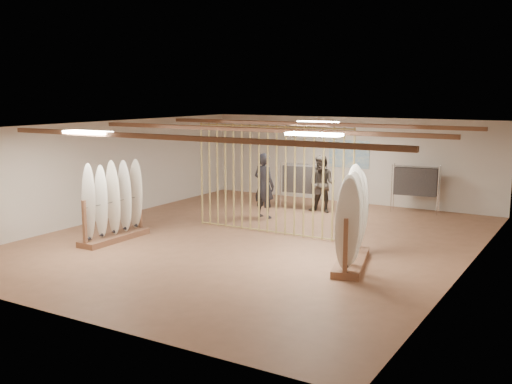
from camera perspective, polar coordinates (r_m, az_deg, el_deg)
The scene contains 16 objects.
floor at distance 14.84m, azimuth 0.00°, elevation -4.57°, with size 12.00×12.00×0.00m, color #956448.
ceiling at distance 14.42m, azimuth 0.00°, elevation 6.28°, with size 12.00×12.00×0.00m, color gray.
wall_back at distance 19.92m, azimuth 8.86°, elevation 3.03°, with size 12.00×12.00×0.00m, color beige.
wall_front at distance 9.98m, azimuth -17.91°, elevation -3.78°, with size 12.00×12.00×0.00m, color beige.
wall_left at distance 17.62m, azimuth -14.13°, elevation 2.02°, with size 12.00×12.00×0.00m, color beige.
wall_right at distance 12.79m, azimuth 19.65°, elevation -1.01°, with size 12.00×12.00×0.00m, color beige.
ceiling_slats at distance 14.42m, azimuth 0.00°, elevation 5.97°, with size 9.50×6.12×0.10m, color brown.
light_panels at distance 14.42m, azimuth 0.00°, elevation 6.05°, with size 1.20×0.35×0.06m, color white.
bamboo_partition at distance 15.25m, azimuth 1.53°, elevation 1.17°, with size 4.45×0.05×2.78m.
poster at distance 19.88m, azimuth 8.85°, elevation 3.60°, with size 1.40×0.03×0.90m, color #3372B2.
rack_left at distance 15.06m, azimuth -13.40°, elevation -2.08°, with size 0.55×2.02×1.92m.
rack_right at distance 12.68m, azimuth 9.13°, elevation -3.93°, with size 1.08×2.20×2.03m.
clothing_rack_a at distance 18.51m, azimuth 4.54°, elevation 1.23°, with size 1.37×0.44×1.47m.
clothing_rack_b at distance 18.65m, azimuth 14.96°, elevation 0.97°, with size 1.35×0.49×1.45m.
shopper_a at distance 17.23m, azimuth 0.77°, elevation 1.03°, with size 0.78×0.53×2.14m, color #26262D.
shopper_b at distance 18.11m, azimuth 6.31°, elevation 1.12°, with size 0.95×0.74×1.97m, color #322B26.
Camera 1 is at (7.35, -12.38, 3.62)m, focal length 42.00 mm.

